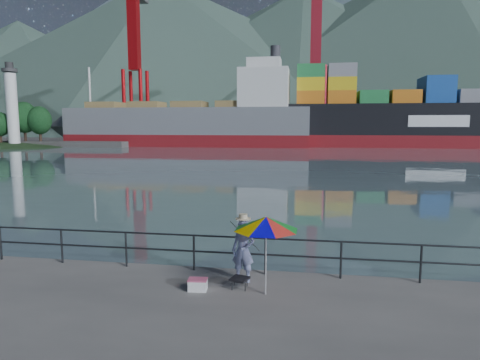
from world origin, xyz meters
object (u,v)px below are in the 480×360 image
object	(u,v)px
cooler_bag	(198,285)
bulk_carrier	(196,123)
beach_umbrella	(266,223)
fisherman	(243,251)
container_ship	(441,114)

from	to	relation	value
cooler_bag	bulk_carrier	size ratio (longest dim) A/B	0.01
beach_umbrella	cooler_bag	distance (m)	2.32
fisherman	bulk_carrier	bearing A→B (deg)	114.49
fisherman	container_ship	bearing A→B (deg)	79.49
fisherman	container_ship	distance (m)	77.32
fisherman	cooler_bag	size ratio (longest dim) A/B	3.64
fisherman	beach_umbrella	distance (m)	1.38
fisherman	beach_umbrella	bearing A→B (deg)	-40.89
bulk_carrier	fisherman	bearing A→B (deg)	-74.07
cooler_bag	container_ship	world-z (taller)	container_ship
beach_umbrella	bulk_carrier	bearing A→B (deg)	106.26
beach_umbrella	cooler_bag	xyz separation A→B (m)	(-1.67, -0.03, -1.61)
beach_umbrella	cooler_bag	size ratio (longest dim) A/B	4.57
fisherman	beach_umbrella	world-z (taller)	beach_umbrella
cooler_bag	container_ship	distance (m)	78.45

